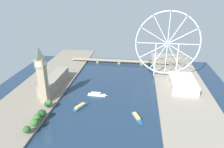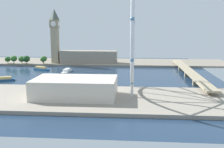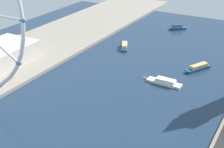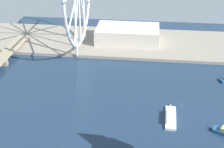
{
  "view_description": "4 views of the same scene",
  "coord_description": "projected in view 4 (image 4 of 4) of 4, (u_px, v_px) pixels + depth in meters",
  "views": [
    {
      "loc": [
        44.57,
        -297.84,
        168.34
      ],
      "look_at": [
        -1.63,
        53.8,
        21.57
      ],
      "focal_mm": 33.94,
      "sensor_mm": 36.0,
      "label": 1
    },
    {
      "loc": [
        358.23,
        104.31,
        64.54
      ],
      "look_at": [
        24.37,
        76.72,
        6.44
      ],
      "focal_mm": 45.16,
      "sensor_mm": 36.0,
      "label": 2
    },
    {
      "loc": [
        -106.72,
        247.97,
        126.29
      ],
      "look_at": [
        13.58,
        34.98,
        11.25
      ],
      "focal_mm": 53.94,
      "sensor_mm": 36.0,
      "label": 3
    },
    {
      "loc": [
        -227.08,
        29.02,
        142.78
      ],
      "look_at": [
        5.3,
        56.82,
        20.92
      ],
      "focal_mm": 52.53,
      "sensor_mm": 36.0,
      "label": 4
    }
  ],
  "objects": [
    {
      "name": "riverbank_right",
      "position": [
        174.0,
        44.0,
        370.16
      ],
      "size": [
        90.0,
        520.0,
        3.0
      ],
      "primitive_type": "cube",
      "color": "gray",
      "rests_on": "ground_plane"
    },
    {
      "name": "riverside_hall",
      "position": [
        128.0,
        34.0,
        371.89
      ],
      "size": [
        43.18,
        70.54,
        16.56
      ],
      "primitive_type": "cube",
      "color": "beige",
      "rests_on": "riverbank_right"
    },
    {
      "name": "ground_plane",
      "position": [
        181.0,
        104.0,
        262.87
      ],
      "size": [
        415.22,
        415.22,
        0.0
      ],
      "primitive_type": "plane",
      "color": "#1E334C"
    },
    {
      "name": "tour_boat_0",
      "position": [
        171.0,
        117.0,
        243.73
      ],
      "size": [
        34.59,
        8.93,
        4.79
      ],
      "rotation": [
        0.0,
        0.0,
        6.24
      ],
      "color": "white",
      "rests_on": "ground_plane"
    }
  ]
}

